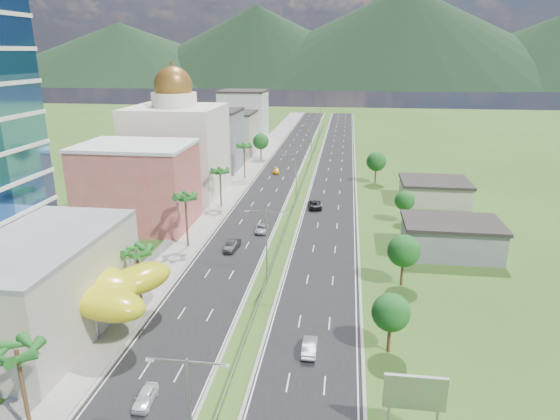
% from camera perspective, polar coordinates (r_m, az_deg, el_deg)
% --- Properties ---
extents(ground, '(500.00, 500.00, 0.00)m').
position_cam_1_polar(ground, '(63.48, -2.97, -12.26)').
color(ground, '#2D5119').
rests_on(ground, ground).
extents(road_left, '(11.00, 260.00, 0.04)m').
position_cam_1_polar(road_left, '(148.56, 0.54, 5.34)').
color(road_left, black).
rests_on(road_left, ground).
extents(road_right, '(11.00, 260.00, 0.04)m').
position_cam_1_polar(road_right, '(147.49, 6.36, 5.14)').
color(road_right, black).
rests_on(road_right, ground).
extents(sidewalk_left, '(7.00, 260.00, 0.12)m').
position_cam_1_polar(sidewalk_left, '(150.01, -3.07, 5.45)').
color(sidewalk_left, gray).
rests_on(sidewalk_left, ground).
extents(median_guardrail, '(0.10, 216.06, 0.76)m').
position_cam_1_polar(median_guardrail, '(130.21, 2.84, 3.83)').
color(median_guardrail, gray).
rests_on(median_guardrail, ground).
extents(streetlight_median_a, '(6.04, 0.25, 11.00)m').
position_cam_1_polar(streetlight_median_a, '(39.65, -10.25, -21.52)').
color(streetlight_median_a, gray).
rests_on(streetlight_median_a, ground).
extents(streetlight_median_b, '(6.04, 0.25, 11.00)m').
position_cam_1_polar(streetlight_median_b, '(69.50, -1.55, -3.34)').
color(streetlight_median_b, gray).
rests_on(streetlight_median_b, ground).
extents(streetlight_median_c, '(6.04, 0.25, 11.00)m').
position_cam_1_polar(streetlight_median_c, '(107.49, 1.86, 4.24)').
color(streetlight_median_c, gray).
rests_on(streetlight_median_c, ground).
extents(streetlight_median_d, '(6.04, 0.25, 11.00)m').
position_cam_1_polar(streetlight_median_d, '(151.47, 3.64, 8.14)').
color(streetlight_median_d, gray).
rests_on(streetlight_median_d, ground).
extents(streetlight_median_e, '(6.04, 0.25, 11.00)m').
position_cam_1_polar(streetlight_median_e, '(195.91, 4.62, 10.27)').
color(streetlight_median_e, gray).
rests_on(streetlight_median_e, ground).
extents(lime_canopy, '(18.00, 15.00, 7.40)m').
position_cam_1_polar(lime_canopy, '(64.38, -21.70, -8.14)').
color(lime_canopy, gold).
rests_on(lime_canopy, ground).
extents(pink_shophouse, '(20.00, 15.00, 15.00)m').
position_cam_1_polar(pink_shophouse, '(97.31, -15.93, 2.59)').
color(pink_shophouse, '#BB504C').
rests_on(pink_shophouse, ground).
extents(domed_building, '(20.00, 20.00, 28.70)m').
position_cam_1_polar(domed_building, '(117.41, -11.69, 7.33)').
color(domed_building, beige).
rests_on(domed_building, ground).
extents(midrise_grey, '(16.00, 15.00, 16.00)m').
position_cam_1_polar(midrise_grey, '(141.19, -7.91, 7.83)').
color(midrise_grey, slate).
rests_on(midrise_grey, ground).
extents(midrise_beige, '(16.00, 15.00, 13.00)m').
position_cam_1_polar(midrise_beige, '(162.45, -5.83, 8.64)').
color(midrise_beige, '#B3A994').
rests_on(midrise_beige, ground).
extents(midrise_white, '(16.00, 15.00, 18.00)m').
position_cam_1_polar(midrise_white, '(184.33, -4.19, 10.53)').
color(midrise_white, silver).
rests_on(midrise_white, ground).
extents(billboard, '(5.20, 0.35, 6.20)m').
position_cam_1_polar(billboard, '(45.60, 15.15, -19.67)').
color(billboard, gray).
rests_on(billboard, ground).
extents(shed_near, '(15.00, 10.00, 5.00)m').
position_cam_1_polar(shed_near, '(86.02, 18.94, -3.16)').
color(shed_near, slate).
rests_on(shed_near, ground).
extents(shed_far, '(14.00, 12.00, 4.40)m').
position_cam_1_polar(shed_far, '(114.60, 17.21, 1.95)').
color(shed_far, '#B3A994').
rests_on(shed_far, ground).
extents(palm_tree_a, '(3.60, 3.60, 9.10)m').
position_cam_1_polar(palm_tree_a, '(47.55, -27.85, -14.37)').
color(palm_tree_a, '#47301C').
rests_on(palm_tree_a, ground).
extents(palm_tree_b, '(3.60, 3.60, 8.10)m').
position_cam_1_polar(palm_tree_b, '(66.49, -16.04, -4.76)').
color(palm_tree_b, '#47301C').
rests_on(palm_tree_b, ground).
extents(palm_tree_c, '(3.60, 3.60, 9.60)m').
position_cam_1_polar(palm_tree_c, '(83.63, -10.77, 1.27)').
color(palm_tree_c, '#47301C').
rests_on(palm_tree_c, ground).
extents(palm_tree_d, '(3.60, 3.60, 8.60)m').
position_cam_1_polar(palm_tree_d, '(105.20, -6.87, 4.27)').
color(palm_tree_d, '#47301C').
rests_on(palm_tree_d, ground).
extents(palm_tree_e, '(3.60, 3.60, 9.40)m').
position_cam_1_polar(palm_tree_e, '(128.87, -4.13, 7.16)').
color(palm_tree_e, '#47301C').
rests_on(palm_tree_e, ground).
extents(leafy_tree_lfar, '(4.90, 4.90, 8.05)m').
position_cam_1_polar(leafy_tree_lfar, '(153.52, -2.21, 7.84)').
color(leafy_tree_lfar, '#47301C').
rests_on(leafy_tree_lfar, ground).
extents(leafy_tree_ra, '(4.20, 4.20, 6.90)m').
position_cam_1_polar(leafy_tree_ra, '(56.16, 12.56, -11.37)').
color(leafy_tree_ra, '#47301C').
rests_on(leafy_tree_ra, ground).
extents(leafy_tree_rb, '(4.55, 4.55, 7.47)m').
position_cam_1_polar(leafy_tree_rb, '(71.63, 13.96, -4.58)').
color(leafy_tree_rb, '#47301C').
rests_on(leafy_tree_rb, ground).
extents(leafy_tree_rc, '(3.85, 3.85, 6.33)m').
position_cam_1_polar(leafy_tree_rc, '(98.57, 14.06, 1.04)').
color(leafy_tree_rc, '#47301C').
rests_on(leafy_tree_rc, ground).
extents(leafy_tree_rd, '(4.90, 4.90, 8.05)m').
position_cam_1_polar(leafy_tree_rd, '(126.96, 10.95, 5.47)').
color(leafy_tree_rd, '#47301C').
rests_on(leafy_tree_rd, ground).
extents(mountain_ridge, '(860.00, 140.00, 90.00)m').
position_cam_1_polar(mountain_ridge, '(507.45, 13.66, 13.57)').
color(mountain_ridge, black).
rests_on(mountain_ridge, ground).
extents(car_white_near_left, '(1.69, 3.96, 1.33)m').
position_cam_1_polar(car_white_near_left, '(51.50, -15.14, -19.95)').
color(car_white_near_left, silver).
rests_on(car_white_near_left, road_left).
extents(car_dark_left, '(2.14, 5.02, 1.61)m').
position_cam_1_polar(car_dark_left, '(83.66, -5.48, -4.04)').
color(car_dark_left, black).
rests_on(car_dark_left, road_left).
extents(car_silver_mid_left, '(2.32, 4.68, 1.28)m').
position_cam_1_polar(car_silver_mid_left, '(91.49, -2.12, -2.15)').
color(car_silver_mid_left, '#9A9CA1').
rests_on(car_silver_mid_left, road_left).
extents(car_yellow_far_left, '(2.26, 4.67, 1.31)m').
position_cam_1_polar(car_yellow_far_left, '(136.32, -0.43, 4.51)').
color(car_yellow_far_left, '#C58F17').
rests_on(car_yellow_far_left, road_left).
extents(car_silver_right, '(1.55, 4.39, 1.44)m').
position_cam_1_polar(car_silver_right, '(56.79, 3.40, -15.30)').
color(car_silver_right, '#ABAEB2').
rests_on(car_silver_right, road_right).
extents(car_dark_far_right, '(3.38, 6.12, 1.62)m').
position_cam_1_polar(car_dark_far_right, '(105.78, 4.01, 0.67)').
color(car_dark_far_right, black).
rests_on(car_dark_far_right, road_right).
extents(motorcycle, '(0.81, 2.02, 1.26)m').
position_cam_1_polar(motorcycle, '(61.84, -15.56, -13.11)').
color(motorcycle, black).
rests_on(motorcycle, road_left).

